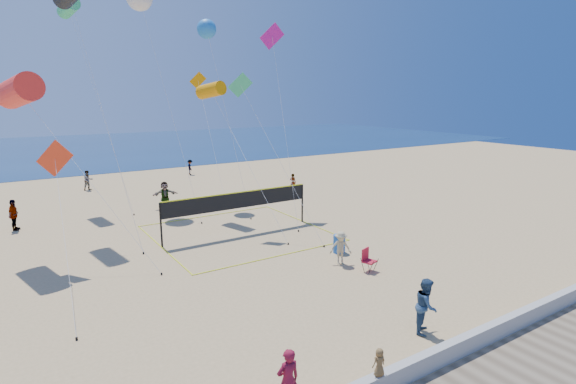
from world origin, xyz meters
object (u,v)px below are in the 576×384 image
camp_chair (368,258)px  volleyball_net (238,205)px  woman (288,380)px  trash_barrel (339,244)px

camp_chair → volleyball_net: bearing=88.0°
volleyball_net → woman: bearing=-112.0°
trash_barrel → volleyball_net: volleyball_net is taller
woman → trash_barrel: size_ratio=1.88×
camp_chair → trash_barrel: size_ratio=1.27×
trash_barrel → volleyball_net: (-2.86, 5.65, 1.22)m
camp_chair → trash_barrel: bearing=61.8°
camp_chair → trash_barrel: 2.62m
woman → trash_barrel: (8.47, 8.44, -0.40)m
woman → volleyball_net: bearing=-108.7°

